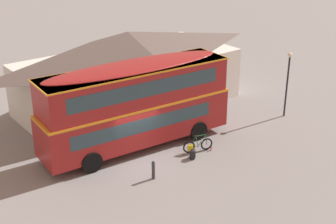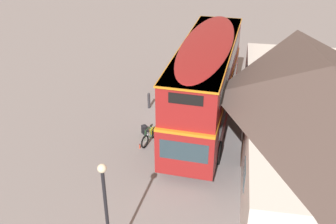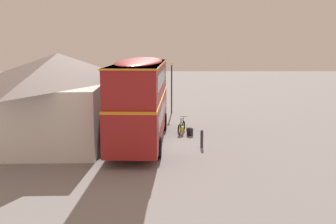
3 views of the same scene
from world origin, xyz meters
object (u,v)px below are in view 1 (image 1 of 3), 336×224
(double_decker_bus, at_px, (136,102))
(backpack_on_ground, at_px, (193,154))
(touring_bicycle, at_px, (197,145))
(kerb_bollard, at_px, (153,170))
(water_bottle_red_squeeze, at_px, (211,149))
(street_lamp, at_px, (288,77))

(double_decker_bus, height_order, backpack_on_ground, double_decker_bus)
(double_decker_bus, xyz_separation_m, backpack_on_ground, (1.57, -2.91, -2.38))
(touring_bicycle, distance_m, kerb_bollard, 3.63)
(double_decker_bus, distance_m, water_bottle_red_squeeze, 4.78)
(street_lamp, relative_size, kerb_bollard, 4.27)
(touring_bicycle, distance_m, backpack_on_ground, 0.85)
(touring_bicycle, height_order, street_lamp, street_lamp)
(touring_bicycle, xyz_separation_m, backpack_on_ground, (-0.69, -0.48, -0.10))
(double_decker_bus, height_order, water_bottle_red_squeeze, double_decker_bus)
(double_decker_bus, bearing_deg, kerb_bollard, -110.34)
(street_lamp, bearing_deg, backpack_on_ground, -173.36)
(water_bottle_red_squeeze, xyz_separation_m, kerb_bollard, (-4.19, -0.57, 0.38))
(touring_bicycle, height_order, backpack_on_ground, touring_bicycle)
(kerb_bollard, bearing_deg, double_decker_bus, 69.66)
(street_lamp, xyz_separation_m, kerb_bollard, (-11.05, -1.43, -2.10))
(backpack_on_ground, height_order, street_lamp, street_lamp)
(double_decker_bus, distance_m, kerb_bollard, 4.19)
(touring_bicycle, bearing_deg, double_decker_bus, 132.90)
(touring_bicycle, bearing_deg, kerb_bollard, -164.86)
(touring_bicycle, xyz_separation_m, kerb_bollard, (-3.50, -0.95, 0.13))
(backpack_on_ground, distance_m, street_lamp, 8.61)
(touring_bicycle, relative_size, kerb_bollard, 1.71)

